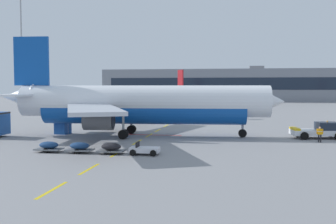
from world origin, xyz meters
The scene contains 11 objects.
ground centered at (40.00, 40.00, 0.00)m, with size 400.00×400.00×0.00m, color gray.
apron_paint_markings centered at (18.00, 37.01, 0.00)m, with size 8.00×95.46×0.01m.
airliner_foreground centered at (16.99, 20.40, 3.95)m, with size 34.82×34.52×12.20m.
pushback_tug centered at (38.34, 22.12, 0.90)m, with size 6.28×3.72×2.08m.
airliner_mid_left centered at (17.35, 89.86, 3.70)m, with size 28.88×30.70×11.44m.
fuel_service_truck centered at (7.48, 40.26, 1.65)m, with size 4.32×7.39×3.14m.
baggage_train centered at (16.07, 7.66, 0.53)m, with size 11.61×1.60×1.14m.
ground_crew_worker centered at (37.65, 18.62, 0.97)m, with size 0.69×0.30×1.71m.
uld_cargo_container centered at (6.75, 21.14, 0.80)m, with size 1.86×1.83×1.60m.
apron_light_mast_near centered at (-19.35, 57.14, 18.24)m, with size 1.80×1.80×29.99m.
terminal_satellite centered at (22.58, 145.38, 6.55)m, with size 97.48×27.68×14.68m.
Camera 1 is at (28.57, -26.46, 6.07)m, focal length 42.44 mm.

